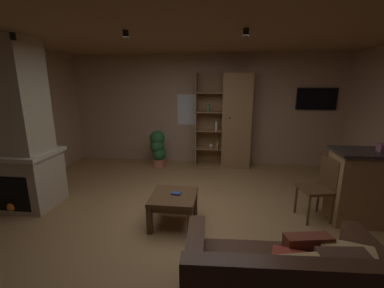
{
  "coord_description": "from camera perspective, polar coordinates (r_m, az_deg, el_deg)",
  "views": [
    {
      "loc": [
        0.45,
        -3.38,
        1.99
      ],
      "look_at": [
        0.0,
        0.4,
        1.05
      ],
      "focal_mm": 24.03,
      "sensor_mm": 36.0,
      "label": 1
    }
  ],
  "objects": [
    {
      "name": "track_light_spot_2",
      "position": [
        3.26,
        11.89,
        23.11
      ],
      "size": [
        0.07,
        0.07,
        0.09
      ],
      "primitive_type": "cylinder",
      "color": "black"
    },
    {
      "name": "wall_back",
      "position": [
        6.27,
        2.67,
        7.52
      ],
      "size": [
        6.56,
        0.06,
        2.6
      ],
      "primitive_type": "cube",
      "color": "tan",
      "rests_on": "ground"
    },
    {
      "name": "tissue_box",
      "position": [
        4.27,
        36.73,
        -0.73
      ],
      "size": [
        0.12,
        0.12,
        0.11
      ],
      "primitive_type": "cube",
      "rotation": [
        0.0,
        0.0,
        -0.02
      ],
      "color": "#995972",
      "rests_on": "kitchen_bar_counter"
    },
    {
      "name": "wall_mounted_tv",
      "position": [
        6.51,
        25.92,
        8.98
      ],
      "size": [
        0.87,
        0.06,
        0.49
      ],
      "color": "black"
    },
    {
      "name": "dining_chair",
      "position": [
        4.2,
        26.77,
        -8.03
      ],
      "size": [
        0.5,
        0.5,
        0.92
      ],
      "color": "brown",
      "rests_on": "ground"
    },
    {
      "name": "window_pane_back",
      "position": [
        6.26,
        0.17,
        7.62
      ],
      "size": [
        0.74,
        0.01,
        0.73
      ],
      "primitive_type": "cube",
      "color": "white"
    },
    {
      "name": "stone_fireplace",
      "position": [
        4.78,
        -34.12,
        1.64
      ],
      "size": [
        1.01,
        0.82,
        2.6
      ],
      "color": "#BCAD8E",
      "rests_on": "ground"
    },
    {
      "name": "bookshelf_cabinet",
      "position": [
        6.02,
        9.06,
        4.89
      ],
      "size": [
        1.26,
        0.41,
        2.16
      ],
      "color": "#997047",
      "rests_on": "ground"
    },
    {
      "name": "coffee_table",
      "position": [
        3.7,
        -4.11,
        -12.42
      ],
      "size": [
        0.62,
        0.66,
        0.44
      ],
      "color": "brown",
      "rests_on": "ground"
    },
    {
      "name": "potted_floor_plant",
      "position": [
        6.06,
        -7.58,
        -0.83
      ],
      "size": [
        0.38,
        0.38,
        0.86
      ],
      "color": "#B77051",
      "rests_on": "ground"
    },
    {
      "name": "track_light_spot_1",
      "position": [
        3.4,
        -14.49,
        22.55
      ],
      "size": [
        0.07,
        0.07,
        0.09
      ],
      "primitive_type": "cylinder",
      "color": "black"
    },
    {
      "name": "ceiling",
      "position": [
        3.46,
        -0.86,
        24.15
      ],
      "size": [
        6.44,
        5.62,
        0.02
      ],
      "primitive_type": "cube",
      "color": "#8E6B47"
    },
    {
      "name": "track_light_spot_0",
      "position": [
        4.13,
        -34.94,
        18.99
      ],
      "size": [
        0.07,
        0.07,
        0.09
      ],
      "primitive_type": "cylinder",
      "color": "black"
    },
    {
      "name": "table_book_0",
      "position": [
        3.67,
        -3.57,
        -10.91
      ],
      "size": [
        0.14,
        0.09,
        0.03
      ],
      "primitive_type": "cube",
      "rotation": [
        0.0,
        0.0,
        -0.1
      ],
      "color": "#2D4C8C",
      "rests_on": "coffee_table"
    },
    {
      "name": "floor",
      "position": [
        3.95,
        -0.72,
        -16.55
      ],
      "size": [
        6.44,
        5.62,
        0.02
      ],
      "primitive_type": "cube",
      "color": "#A37A4C",
      "rests_on": "ground"
    }
  ]
}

